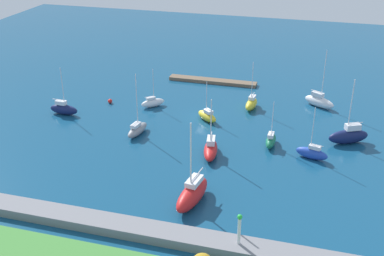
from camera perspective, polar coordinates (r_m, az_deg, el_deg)
name	(u,v)px	position (r m, az deg, el deg)	size (l,w,h in m)	color
water	(204,118)	(85.16, 1.41, 1.23)	(160.00, 160.00, 0.00)	navy
pier_dock	(213,81)	(101.51, 2.41, 5.51)	(18.26, 2.20, 0.66)	brown
breakwater	(131,228)	(57.47, -7.16, -11.53)	(70.58, 3.05, 1.16)	gray
harbor_beacon	(239,227)	(52.91, 5.55, -11.43)	(0.56, 0.56, 3.73)	silver
sailboat_navy_by_breakwater	(349,136)	(79.57, 17.82, -0.85)	(6.65, 4.62, 10.55)	#141E4C
sailboat_yellow_lone_south	(251,104)	(89.02, 6.95, 2.85)	(2.19, 4.95, 8.85)	yellow
sailboat_red_east_end	(211,149)	(72.42, 2.19, -2.46)	(3.03, 6.66, 9.13)	red
sailboat_white_outer_mooring	(153,102)	(89.52, -4.61, 2.99)	(4.17, 4.07, 7.23)	white
sailboat_green_near_pier	(271,140)	(76.16, 9.18, -1.41)	(1.50, 4.58, 7.21)	#19724C
sailboat_blue_along_channel	(312,153)	(73.70, 13.82, -2.83)	(4.98, 2.61, 8.16)	#2347B2
sailboat_gray_center_basin	(137,129)	(79.18, -6.41, -0.17)	(2.37, 5.64, 10.22)	gray
sailboat_navy_mid_basin	(64,109)	(88.95, -14.75, 2.18)	(5.37, 1.73, 8.66)	#141E4C
sailboat_yellow_off_beacon	(207,116)	(83.70, 1.78, 1.42)	(4.63, 4.31, 7.01)	yellow
sailboat_red_far_north	(192,194)	(61.45, 0.03, -7.66)	(3.51, 8.10, 11.30)	red
sailboat_white_lone_north	(319,101)	(92.20, 14.62, 3.07)	(6.07, 4.67, 10.78)	white
mooring_buoy_red	(110,101)	(92.28, -9.55, 3.12)	(0.82, 0.82, 0.82)	red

